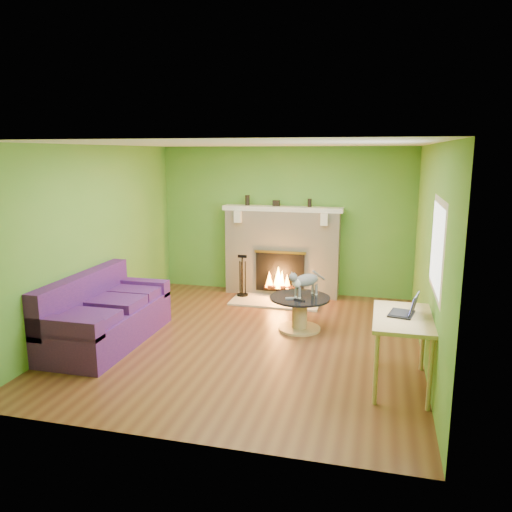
{
  "coord_description": "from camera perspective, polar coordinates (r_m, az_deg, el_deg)",
  "views": [
    {
      "loc": [
        1.67,
        -6.18,
        2.49
      ],
      "look_at": [
        0.01,
        0.4,
        1.08
      ],
      "focal_mm": 35.0,
      "sensor_mm": 36.0,
      "label": 1
    }
  ],
  "objects": [
    {
      "name": "remote_silver",
      "position": [
        7.02,
        4.08,
        -4.83
      ],
      "size": [
        0.18,
        0.09,
        0.02
      ],
      "primitive_type": "cube",
      "rotation": [
        0.0,
        0.0,
        0.29
      ],
      "color": "gray",
      "rests_on": "coffee_table"
    },
    {
      "name": "laptop",
      "position": [
        5.56,
        16.34,
        -5.27
      ],
      "size": [
        0.34,
        0.37,
        0.24
      ],
      "primitive_type": null,
      "rotation": [
        0.0,
        0.0,
        -0.21
      ],
      "color": "black",
      "rests_on": "desk"
    },
    {
      "name": "coffee_table",
      "position": [
        7.18,
        5.02,
        -6.26
      ],
      "size": [
        0.86,
        0.86,
        0.49
      ],
      "color": "tan",
      "rests_on": "floor"
    },
    {
      "name": "ceiling",
      "position": [
        6.4,
        -0.96,
        12.69
      ],
      "size": [
        5.0,
        5.0,
        0.0
      ],
      "primitive_type": "plane",
      "rotation": [
        3.14,
        0.0,
        0.0
      ],
      "color": "white",
      "rests_on": "wall_back"
    },
    {
      "name": "mantel_vase_right",
      "position": [
        8.63,
        6.15,
        6.06
      ],
      "size": [
        0.07,
        0.07,
        0.14
      ],
      "primitive_type": "cylinder",
      "color": "black",
      "rests_on": "mantel"
    },
    {
      "name": "fire_tools",
      "position": [
        8.7,
        -1.57,
        -2.21
      ],
      "size": [
        0.2,
        0.2,
        0.73
      ],
      "primitive_type": null,
      "color": "black",
      "rests_on": "hearth"
    },
    {
      "name": "hearth",
      "position": [
        8.52,
        2.27,
        -5.19
      ],
      "size": [
        1.5,
        0.75,
        0.03
      ],
      "primitive_type": "cube",
      "color": "beige",
      "rests_on": "floor"
    },
    {
      "name": "window_frame",
      "position": [
        5.39,
        20.04,
        0.94
      ],
      "size": [
        0.0,
        1.2,
        1.2
      ],
      "primitive_type": "plane",
      "rotation": [
        1.57,
        0.0,
        -1.57
      ],
      "color": "silver",
      "rests_on": "wall_right"
    },
    {
      "name": "cat",
      "position": [
        7.1,
        5.78,
        -3.1
      ],
      "size": [
        0.58,
        0.62,
        0.39
      ],
      "primitive_type": null,
      "rotation": [
        0.0,
        0.0,
        -0.71
      ],
      "color": "slate",
      "rests_on": "coffee_table"
    },
    {
      "name": "wall_front",
      "position": [
        4.21,
        -9.84,
        -4.91
      ],
      "size": [
        5.0,
        0.0,
        5.0
      ],
      "primitive_type": "plane",
      "rotation": [
        -1.57,
        0.0,
        0.0
      ],
      "color": "#519430",
      "rests_on": "floor"
    },
    {
      "name": "wall_right",
      "position": [
        6.32,
        19.19,
        0.19
      ],
      "size": [
        0.0,
        5.0,
        5.0
      ],
      "primitive_type": "plane",
      "rotation": [
        1.57,
        0.0,
        -1.57
      ],
      "color": "#519430",
      "rests_on": "floor"
    },
    {
      "name": "fireplace",
      "position": [
        8.82,
        3.0,
        0.47
      ],
      "size": [
        2.1,
        0.46,
        1.58
      ],
      "color": "beige",
      "rests_on": "floor"
    },
    {
      "name": "wall_back",
      "position": [
        8.92,
        3.27,
        4.03
      ],
      "size": [
        5.0,
        0.0,
        5.0
      ],
      "primitive_type": "plane",
      "rotation": [
        1.57,
        0.0,
        0.0
      ],
      "color": "#519430",
      "rests_on": "floor"
    },
    {
      "name": "desk",
      "position": [
        5.58,
        16.44,
        -7.56
      ],
      "size": [
        0.62,
        1.07,
        0.79
      ],
      "color": "tan",
      "rests_on": "floor"
    },
    {
      "name": "remote_black",
      "position": [
        6.94,
        4.97,
        -5.04
      ],
      "size": [
        0.16,
        0.1,
        0.02
      ],
      "primitive_type": "cube",
      "rotation": [
        0.0,
        0.0,
        -0.38
      ],
      "color": "black",
      "rests_on": "coffee_table"
    },
    {
      "name": "mantel",
      "position": [
        8.69,
        3.03,
        5.42
      ],
      "size": [
        2.1,
        0.28,
        0.08
      ],
      "primitive_type": "cube",
      "color": "white",
      "rests_on": "fireplace"
    },
    {
      "name": "wall_left",
      "position": [
        7.41,
        -17.98,
        1.9
      ],
      "size": [
        0.0,
        5.0,
        5.0
      ],
      "primitive_type": "plane",
      "rotation": [
        1.57,
        0.0,
        1.57
      ],
      "color": "#519430",
      "rests_on": "floor"
    },
    {
      "name": "floor",
      "position": [
        6.87,
        -0.88,
        -9.56
      ],
      "size": [
        5.0,
        5.0,
        0.0
      ],
      "primitive_type": "plane",
      "color": "brown",
      "rests_on": "ground"
    },
    {
      "name": "mantel_box",
      "position": [
        8.73,
        2.33,
        6.05
      ],
      "size": [
        0.12,
        0.08,
        0.1
      ],
      "primitive_type": "cube",
      "color": "black",
      "rests_on": "mantel"
    },
    {
      "name": "mantel_vase_left",
      "position": [
        8.85,
        -0.99,
        6.4
      ],
      "size": [
        0.08,
        0.08,
        0.18
      ],
      "primitive_type": "cylinder",
      "color": "black",
      "rests_on": "mantel"
    },
    {
      "name": "sofa",
      "position": [
        7.0,
        -17.0,
        -6.6
      ],
      "size": [
        0.92,
        2.03,
        0.91
      ],
      "color": "#401A62",
      "rests_on": "floor"
    },
    {
      "name": "window_pane",
      "position": [
        5.39,
        19.95,
        0.95
      ],
      "size": [
        0.0,
        1.06,
        1.06
      ],
      "primitive_type": "plane",
      "rotation": [
        1.57,
        0.0,
        -1.57
      ],
      "color": "white",
      "rests_on": "wall_right"
    }
  ]
}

